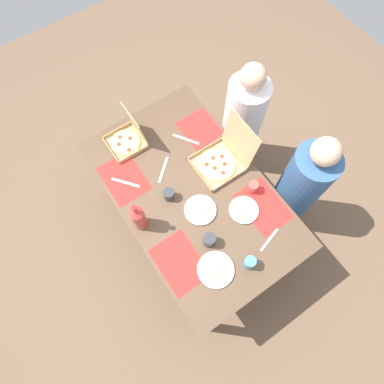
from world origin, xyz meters
The scene contains 22 objects.
ground_plane centered at (0.00, 0.00, 0.00)m, with size 6.00×6.00×0.00m, color brown.
dining_table centered at (0.00, 0.00, 0.65)m, with size 1.59×0.98×0.75m.
placemat_near_left centered at (-0.36, -0.34, 0.75)m, with size 0.36×0.26×0.00m, color red.
placemat_near_right centered at (0.36, -0.34, 0.75)m, with size 0.36×0.26×0.00m, color red.
placemat_far_left centered at (-0.36, 0.34, 0.75)m, with size 0.36×0.26×0.00m, color red.
placemat_far_right centered at (0.36, 0.34, 0.75)m, with size 0.36×0.26×0.00m, color red.
pizza_box_edge_far centered at (-0.59, -0.16, 0.80)m, with size 0.25×0.25×0.29m.
pizza_box_corner_left centered at (-0.07, 0.30, 0.80)m, with size 0.31×0.36×0.34m.
plate_near_right centered at (0.14, -0.03, 0.76)m, with size 0.22×0.22×0.03m.
plate_near_left centered at (0.31, 0.21, 0.76)m, with size 0.20×0.20×0.03m.
plate_far_left centered at (0.52, -0.18, 0.76)m, with size 0.23×0.23×0.03m.
soda_bottle centered at (0.00, -0.41, 0.88)m, with size 0.09×0.09×0.32m.
cup_dark centered at (0.35, -0.11, 0.80)m, with size 0.08×0.08×0.10m, color #333338.
cup_clear_right centered at (-0.06, -0.15, 0.79)m, with size 0.08×0.08×0.09m, color #333338.
cup_spare centered at (0.61, 0.02, 0.80)m, with size 0.07×0.07×0.11m, color teal.
cup_red centered at (0.22, 0.35, 0.80)m, with size 0.07×0.07×0.09m, color #BF4742.
knife_by_near_left centered at (-0.37, 0.20, 0.75)m, with size 0.21×0.02×0.01m, color #B7B7BC.
fork_by_near_right centered at (0.56, 0.23, 0.75)m, with size 0.19×0.02×0.01m, color #B7B7BC.
knife_by_far_right centered at (-0.26, -0.07, 0.75)m, with size 0.21×0.02×0.01m, color #B7B7BC.
knife_by_far_left centered at (-0.32, -0.34, 0.75)m, with size 0.21×0.02×0.01m, color #B7B7BC.
diner_left_seat centered at (-0.36, 0.75, 0.53)m, with size 0.32×0.32×1.18m.
diner_right_seat centered at (0.36, 0.75, 0.53)m, with size 0.32×0.32×1.18m.
Camera 1 is at (0.72, -0.49, 2.85)m, focal length 30.75 mm.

